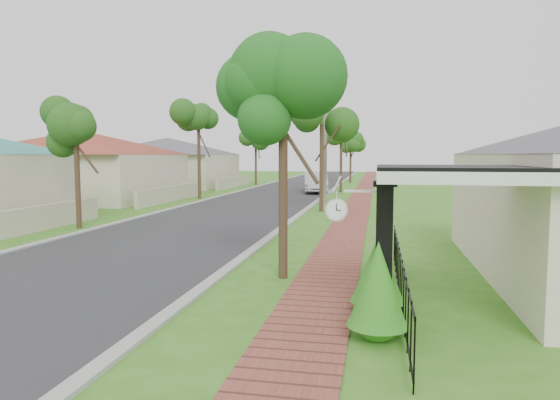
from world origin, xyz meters
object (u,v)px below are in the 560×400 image
Objects in this scene: porch_post at (384,257)px; near_tree at (283,110)px; parked_car_white at (316,182)px; utility_pole at (325,129)px; station_clock at (339,208)px; parked_car_red at (315,182)px.

porch_post is 0.50× the size of near_tree.
utility_pole is (1.64, -8.84, 3.72)m from parked_car_white.
porch_post is 0.28× the size of utility_pole.
station_clock is (4.07, -29.44, 1.12)m from parked_car_white.
parked_car_white reaches higher than parked_car_red.
parked_car_white is at bearing 99.39° from porch_post.
utility_pole reaches higher than porch_post.
station_clock is at bearing -91.09° from parked_car_white.
porch_post is 21.53m from utility_pole.
near_tree reaches higher than porch_post.
near_tree is 0.57× the size of utility_pole.
parked_car_white is at bearing -90.83° from parked_car_red.
near_tree is 18.53m from utility_pole.
station_clock is at bearing -91.26° from parked_car_red.
parked_car_red is 0.78× the size of near_tree.
porch_post reaches higher than parked_car_white.
parked_car_red is 3.71× the size of station_clock.
utility_pole reaches higher than parked_car_red.
parked_car_red is 32.60m from station_clock.
station_clock is at bearing -83.28° from utility_pole.
near_tree is at bearing -93.50° from parked_car_red.
parked_car_white is 0.99× the size of near_tree.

